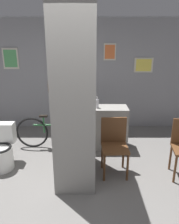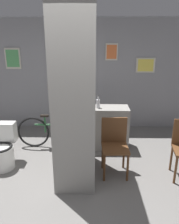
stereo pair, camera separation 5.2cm
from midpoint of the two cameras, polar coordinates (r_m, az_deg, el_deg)
The scene contains 8 objects.
ground_plane at distance 3.38m, azimuth -4.57°, elevation -20.66°, with size 14.00×14.00×0.00m, color slate.
wall_back at distance 5.31m, azimuth -2.66°, elevation 9.56°, with size 8.00×0.09×2.60m.
pillar_center at distance 3.24m, azimuth -4.05°, elevation 3.64°, with size 0.61×1.03×2.60m.
counter_shelf at distance 4.45m, azimuth 1.63°, elevation -4.01°, with size 1.23×0.44×0.85m.
toilet at distance 4.11m, azimuth -22.18°, elevation -9.33°, with size 0.42×0.58×0.74m.
chair_near_pillar at distance 3.60m, azimuth 6.22°, elevation -8.10°, with size 0.43×0.43×0.93m.
bicycle at distance 4.49m, azimuth -8.71°, elevation -5.17°, with size 1.65×0.42×0.70m.
bottle_tall at distance 4.24m, azimuth 1.79°, elevation 2.32°, with size 0.07×0.07×0.26m.
Camera 1 is at (0.23, -2.61, 2.13)m, focal length 35.00 mm.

